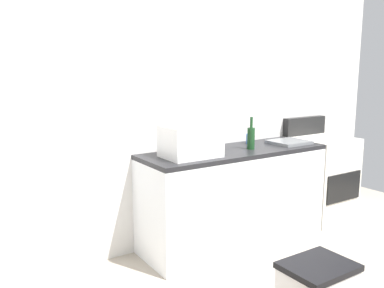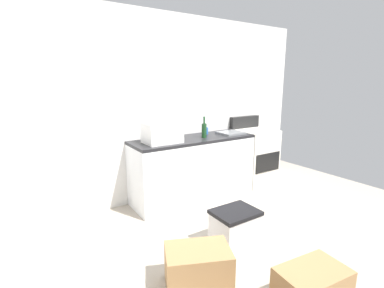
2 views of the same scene
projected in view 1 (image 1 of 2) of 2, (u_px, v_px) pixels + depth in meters
name	position (u px, v px, depth m)	size (l,w,h in m)	color
wall_back	(187.00, 105.00, 3.82)	(5.00, 0.10, 2.60)	silver
kitchen_counter	(234.00, 196.00, 3.84)	(1.80, 0.60, 0.90)	silver
stove_oven	(320.00, 177.00, 4.50)	(0.60, 0.61, 1.10)	silver
microwave	(191.00, 141.00, 3.42)	(0.46, 0.34, 0.27)	white
sink_basin	(289.00, 142.00, 4.06)	(0.36, 0.32, 0.03)	slate
wine_bottle	(251.00, 137.00, 3.76)	(0.07, 0.07, 0.30)	#193F1E
coffee_mug	(250.00, 139.00, 4.04)	(0.08, 0.08, 0.10)	#2659A5
knife_block	(207.00, 139.00, 3.79)	(0.10, 0.10, 0.18)	brown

